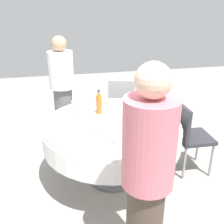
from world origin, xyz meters
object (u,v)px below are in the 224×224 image
at_px(bottle_amber_outer, 99,103).
at_px(plate_front, 153,118).
at_px(dining_table, 112,133).
at_px(bottle_clear_right, 137,111).
at_px(wine_glass_south, 75,105).
at_px(person_left, 147,180).
at_px(wine_glass_far, 100,125).
at_px(person_mid, 62,90).
at_px(bottle_brown_left, 140,139).
at_px(chair_inner, 188,133).
at_px(chair_south, 122,100).
at_px(bottle_dark_green_mid, 149,96).
at_px(wine_glass_right, 115,134).
at_px(plate_near, 104,104).

height_order(bottle_amber_outer, plate_front, bottle_amber_outer).
xyz_separation_m(dining_table, bottle_amber_outer, (0.10, -0.25, 0.28)).
xyz_separation_m(dining_table, bottle_clear_right, (-0.25, 0.10, 0.28)).
distance_m(dining_table, wine_glass_south, 0.55).
bearing_deg(dining_table, person_left, 88.38).
relative_size(wine_glass_far, person_mid, 0.10).
height_order(bottle_brown_left, chair_inner, bottle_brown_left).
height_order(chair_south, chair_inner, same).
bearing_deg(bottle_brown_left, bottle_dark_green_mid, -114.35).
height_order(wine_glass_right, wine_glass_far, wine_glass_far).
xyz_separation_m(person_mid, chair_south, (-0.91, -0.16, -0.29)).
distance_m(dining_table, plate_near, 0.55).
height_order(dining_table, bottle_brown_left, bottle_brown_left).
height_order(plate_front, person_mid, person_mid).
xyz_separation_m(bottle_dark_green_mid, wine_glass_right, (0.61, 0.80, -0.03)).
distance_m(bottle_brown_left, chair_south, 1.93).
bearing_deg(plate_front, bottle_brown_left, 59.93).
height_order(bottle_clear_right, person_mid, person_mid).
relative_size(bottle_dark_green_mid, chair_south, 0.36).
bearing_deg(wine_glass_right, person_mid, -75.42).
bearing_deg(wine_glass_far, bottle_brown_left, 125.50).
bearing_deg(bottle_amber_outer, person_left, 92.56).
xyz_separation_m(bottle_clear_right, chair_south, (-0.18, -1.31, -0.36)).
bearing_deg(plate_front, chair_south, -88.52).
distance_m(bottle_brown_left, bottle_clear_right, 0.58).
distance_m(bottle_clear_right, person_mid, 1.36).
distance_m(person_left, chair_inner, 1.53).
bearing_deg(bottle_amber_outer, chair_inner, 163.91).
distance_m(bottle_dark_green_mid, plate_near, 0.58).
height_order(bottle_brown_left, wine_glass_right, bottle_brown_left).
relative_size(bottle_amber_outer, person_mid, 0.18).
height_order(wine_glass_far, chair_south, wine_glass_far).
distance_m(bottle_brown_left, chair_inner, 1.09).
bearing_deg(bottle_clear_right, wine_glass_far, 22.61).
bearing_deg(chair_inner, bottle_brown_left, -50.26).
height_order(bottle_brown_left, bottle_clear_right, bottle_clear_right).
xyz_separation_m(dining_table, plate_near, (-0.01, -0.52, 0.16)).
relative_size(bottle_clear_right, wine_glass_right, 1.98).
bearing_deg(plate_near, person_left, 88.61).
relative_size(bottle_amber_outer, wine_glass_south, 1.80).
bearing_deg(bottle_dark_green_mid, person_left, 69.40).
xyz_separation_m(bottle_dark_green_mid, plate_near, (0.52, -0.22, -0.13)).
relative_size(bottle_amber_outer, wine_glass_right, 1.89).
bearing_deg(chair_south, person_left, -81.27).
xyz_separation_m(wine_glass_south, chair_inner, (-1.29, 0.36, -0.33)).
distance_m(bottle_dark_green_mid, chair_inner, 0.63).
relative_size(person_left, chair_inner, 1.89).
bearing_deg(bottle_dark_green_mid, bottle_clear_right, 55.37).
xyz_separation_m(wine_glass_right, chair_south, (-0.51, -1.70, -0.33)).
bearing_deg(wine_glass_south, bottle_dark_green_mid, 179.23).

